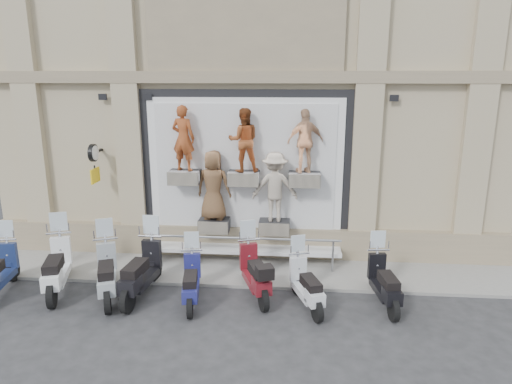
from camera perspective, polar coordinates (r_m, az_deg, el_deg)
ground at (r=10.16m, az=-3.10°, el=-14.45°), size 90.00×90.00×0.00m
sidewalk at (r=12.01m, az=-1.71°, el=-9.47°), size 16.00×2.20×0.08m
building at (r=15.89m, az=0.23°, el=18.39°), size 14.00×8.60×12.00m
shop_vitrine at (r=11.88m, az=-1.11°, el=2.13°), size 5.60×0.83×4.30m
guard_rail at (r=11.75m, az=-1.78°, el=-7.77°), size 5.06×0.10×0.93m
clock_sign_bracket at (r=12.58m, az=-19.59°, el=3.98°), size 0.10×0.80×1.02m
scooter_b at (r=11.48m, az=-23.75°, el=-7.45°), size 1.23×2.21×1.73m
scooter_c at (r=10.82m, az=-18.24°, el=-8.42°), size 1.31×2.13×1.67m
scooter_d at (r=10.66m, az=-14.21°, el=-8.33°), size 0.79×2.15×1.71m
scooter_e at (r=10.20m, az=-8.14°, el=-9.89°), size 0.81×1.85×1.45m
scooter_f at (r=10.37m, az=-0.14°, el=-8.85°), size 1.21×2.05×1.60m
scooter_g at (r=10.00m, az=6.33°, el=-10.39°), size 1.08×1.85×1.44m
scooter_h at (r=10.38m, az=15.79°, el=-9.71°), size 0.78×1.91×1.50m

